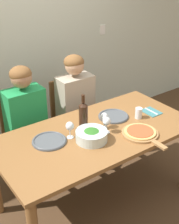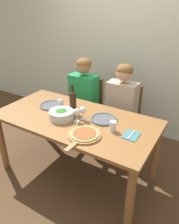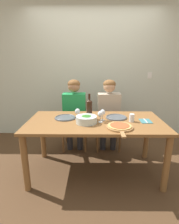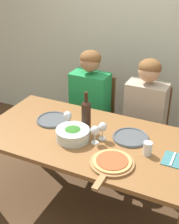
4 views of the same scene
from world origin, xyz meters
name	(u,v)px [view 1 (image 1 of 4)]	position (x,y,z in m)	size (l,w,h in m)	color
ground_plane	(95,198)	(0.00, 0.00, 0.00)	(40.00, 40.00, 0.00)	#4C331E
back_wall	(22,33)	(0.00, 1.38, 1.35)	(10.00, 0.06, 2.70)	beige
dining_table	(96,142)	(0.00, 0.00, 0.66)	(1.78, 0.90, 0.77)	brown
chair_left	(24,131)	(-0.34, 0.80, 0.50)	(0.42, 0.42, 0.91)	brown
chair_right	(71,116)	(0.25, 0.80, 0.50)	(0.42, 0.42, 0.91)	brown
person_woman	(26,114)	(-0.34, 0.69, 0.74)	(0.47, 0.51, 1.23)	#28282D
person_man	(76,99)	(0.25, 0.69, 0.74)	(0.47, 0.51, 1.23)	#28282D
wine_bottle	(83,116)	(-0.08, 0.08, 0.91)	(0.08, 0.08, 0.34)	black
broccoli_bowl	(92,136)	(-0.11, -0.09, 0.81)	(0.27, 0.27, 0.10)	silver
dinner_plate_left	(49,141)	(-0.41, 0.10, 0.77)	(0.29, 0.29, 0.02)	#4C5156
dinner_plate_right	(113,116)	(0.29, 0.12, 0.77)	(0.29, 0.29, 0.02)	#4C5156
pizza_on_board	(141,133)	(0.28, -0.26, 0.78)	(0.32, 0.46, 0.04)	#9E7042
wine_glass_left	(70,127)	(-0.24, 0.05, 0.87)	(0.07, 0.07, 0.15)	silver
wine_glass_right	(104,118)	(0.09, 0.01, 0.87)	(0.07, 0.07, 0.15)	silver
wine_glass_centre	(107,122)	(0.06, -0.06, 0.87)	(0.07, 0.07, 0.15)	silver
water_tumbler	(139,113)	(0.47, -0.03, 0.82)	(0.07, 0.07, 0.10)	silver
fork_on_napkin	(151,112)	(0.66, -0.02, 0.77)	(0.14, 0.18, 0.01)	#387075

